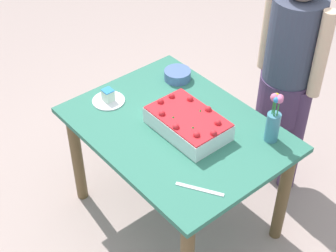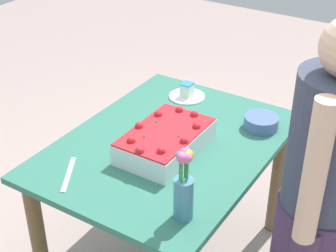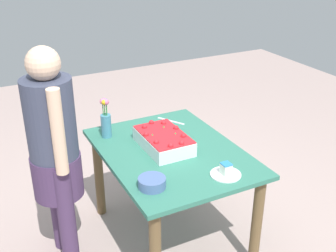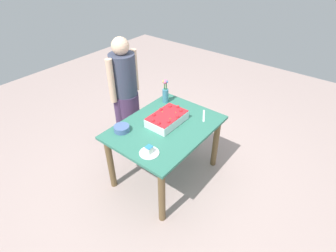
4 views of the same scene
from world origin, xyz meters
The scene contains 7 objects.
dining_table centered at (0.00, 0.00, 0.60)m, with size 1.17×0.88×0.72m.
sheet_cake centered at (0.06, 0.03, 0.78)m, with size 0.43×0.27×0.13m.
serving_plate_with_slice centered at (-0.43, -0.15, 0.74)m, with size 0.19×0.19×0.08m.
cake_knife centered at (0.42, -0.22, 0.72)m, with size 0.24×0.02×0.00m, color silver.
flower_vase centered at (0.39, 0.31, 0.85)m, with size 0.07×0.07×0.29m.
fruit_bowl centered at (-0.34, 0.30, 0.75)m, with size 0.16×0.16×0.06m, color #4E6AA0.
person_standing centered at (0.14, 0.74, 0.85)m, with size 0.45×0.31×1.49m.
Camera 2 is at (1.65, 1.04, 1.98)m, focal length 55.00 mm.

